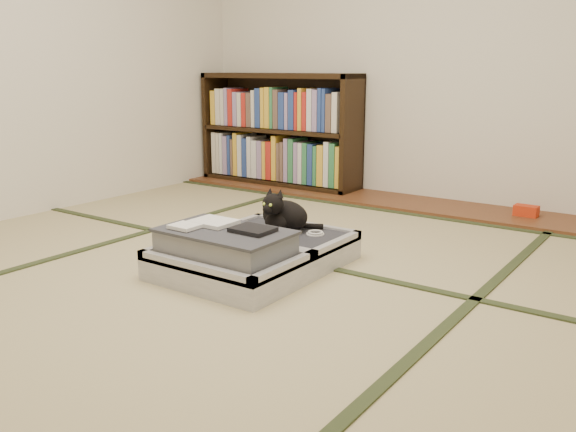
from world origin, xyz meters
The scene contains 9 objects.
floor centered at (0.00, 0.00, 0.00)m, with size 4.50×4.50×0.00m, color tan.
wood_strip centered at (0.00, 2.00, 0.01)m, with size 4.00×0.50×0.02m, color brown.
red_item centered at (0.79, 2.03, 0.06)m, with size 0.15×0.09×0.07m, color red.
tatami_borders centered at (0.00, 0.49, 0.00)m, with size 4.00×4.50×0.01m.
bookcase centered at (-1.25, 2.07, 0.45)m, with size 1.43×0.33×0.92m.
suitcase centered at (-0.04, 0.15, 0.09)m, with size 0.68×0.91×0.27m.
cat centered at (-0.05, 0.45, 0.22)m, with size 0.30×0.31×0.25m.
cable_coil centered at (0.13, 0.49, 0.14)m, with size 0.09×0.09×0.02m.
hanger centered at (-0.39, -0.05, 0.01)m, with size 0.39×0.22×0.01m.
Camera 1 is at (1.75, -2.07, 0.97)m, focal length 38.00 mm.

